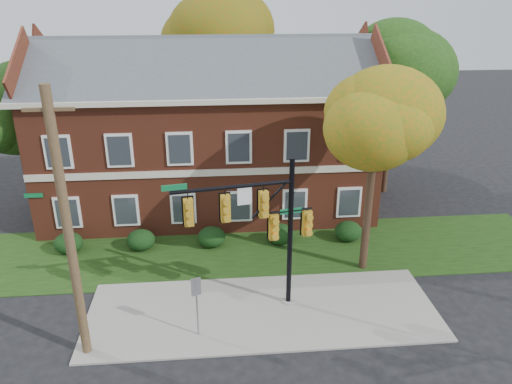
{
  "coord_description": "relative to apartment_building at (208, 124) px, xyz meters",
  "views": [
    {
      "loc": [
        -1.78,
        -15.64,
        12.21
      ],
      "look_at": [
        -0.09,
        3.0,
        4.43
      ],
      "focal_mm": 35.0,
      "sensor_mm": 36.0,
      "label": 1
    }
  ],
  "objects": [
    {
      "name": "utility_pole",
      "position": [
        -4.52,
        -12.76,
        -0.11
      ],
      "size": [
        1.5,
        0.32,
        9.61
      ],
      "rotation": [
        0.0,
        0.0,
        0.0
      ],
      "color": "#4D3924",
      "rests_on": "ground"
    },
    {
      "name": "hedge_right",
      "position": [
        3.5,
        -5.25,
        -4.46
      ],
      "size": [
        1.4,
        1.26,
        1.05
      ],
      "primitive_type": "ellipsoid",
      "color": "black",
      "rests_on": "ground"
    },
    {
      "name": "apartment_building",
      "position": [
        0.0,
        0.0,
        0.0
      ],
      "size": [
        18.8,
        8.8,
        9.74
      ],
      "color": "brown",
      "rests_on": "ground"
    },
    {
      "name": "tree_left_rear",
      "position": [
        -9.73,
        -1.12,
        1.69
      ],
      "size": [
        5.4,
        5.1,
        8.88
      ],
      "color": "black",
      "rests_on": "ground"
    },
    {
      "name": "sign_post",
      "position": [
        -0.56,
        -12.21,
        -3.27
      ],
      "size": [
        0.36,
        0.17,
        2.52
      ],
      "rotation": [
        0.0,
        0.0,
        0.35
      ],
      "color": "slate",
      "rests_on": "ground"
    },
    {
      "name": "tree_near_right",
      "position": [
        7.22,
        -8.09,
        1.68
      ],
      "size": [
        4.5,
        4.25,
        8.58
      ],
      "color": "black",
      "rests_on": "ground"
    },
    {
      "name": "sidewalk",
      "position": [
        2.0,
        -10.95,
        -4.95
      ],
      "size": [
        14.0,
        5.0,
        0.08
      ],
      "primitive_type": "cube",
      "color": "gray",
      "rests_on": "ground"
    },
    {
      "name": "tree_right_rear",
      "position": [
        11.31,
        0.86,
        3.13
      ],
      "size": [
        6.3,
        5.95,
        10.62
      ],
      "color": "black",
      "rests_on": "ground"
    },
    {
      "name": "traffic_signal",
      "position": [
        1.99,
        -10.65,
        -1.05
      ],
      "size": [
        5.63,
        1.11,
        6.35
      ],
      "rotation": [
        0.0,
        0.0,
        0.17
      ],
      "color": "gray",
      "rests_on": "ground"
    },
    {
      "name": "hedge_far_left",
      "position": [
        -7.0,
        -5.25,
        -4.46
      ],
      "size": [
        1.4,
        1.26,
        1.05
      ],
      "primitive_type": "ellipsoid",
      "color": "black",
      "rests_on": "ground"
    },
    {
      "name": "hedge_center",
      "position": [
        0.0,
        -5.25,
        -4.46
      ],
      "size": [
        1.4,
        1.26,
        1.05
      ],
      "primitive_type": "ellipsoid",
      "color": "black",
      "rests_on": "ground"
    },
    {
      "name": "grass_strip",
      "position": [
        2.0,
        -5.95,
        -4.97
      ],
      "size": [
        30.0,
        6.0,
        0.04
      ],
      "primitive_type": "cube",
      "color": "#193811",
      "rests_on": "ground"
    },
    {
      "name": "hedge_left",
      "position": [
        -3.5,
        -5.25,
        -4.46
      ],
      "size": [
        1.4,
        1.26,
        1.05
      ],
      "primitive_type": "ellipsoid",
      "color": "black",
      "rests_on": "ground"
    },
    {
      "name": "hedge_far_right",
      "position": [
        7.0,
        -5.25,
        -4.46
      ],
      "size": [
        1.4,
        1.26,
        1.05
      ],
      "primitive_type": "ellipsoid",
      "color": "black",
      "rests_on": "ground"
    },
    {
      "name": "tree_far_rear",
      "position": [
        1.34,
        7.84,
        3.86
      ],
      "size": [
        6.84,
        6.46,
        11.52
      ],
      "color": "black",
      "rests_on": "ground"
    },
    {
      "name": "ground",
      "position": [
        2.0,
        -11.95,
        -4.99
      ],
      "size": [
        120.0,
        120.0,
        0.0
      ],
      "primitive_type": "plane",
      "color": "black",
      "rests_on": "ground"
    }
  ]
}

